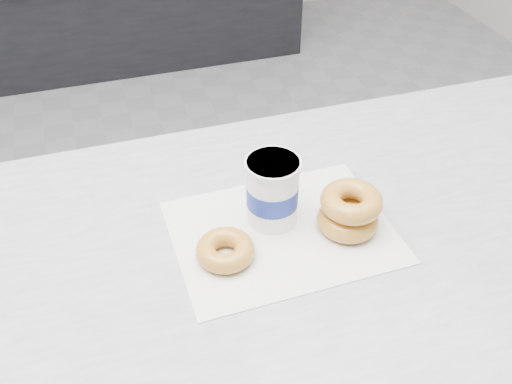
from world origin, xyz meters
TOP-DOWN VIEW (x-y plane):
  - ground at (0.00, 0.00)m, footprint 5.00×5.00m
  - wax_paper at (0.24, -0.55)m, footprint 0.34×0.27m
  - donut_single at (0.14, -0.58)m, footprint 0.10×0.10m
  - donut_stack at (0.34, -0.57)m, footprint 0.13×0.13m
  - coffee_cup at (0.23, -0.52)m, footprint 0.09×0.09m

SIDE VIEW (x-z plane):
  - ground at x=0.00m, z-range 0.00..0.00m
  - wax_paper at x=0.24m, z-range 0.90..0.90m
  - donut_single at x=0.14m, z-range 0.90..0.93m
  - donut_stack at x=0.34m, z-range 0.90..0.97m
  - coffee_cup at x=0.23m, z-range 0.90..1.02m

